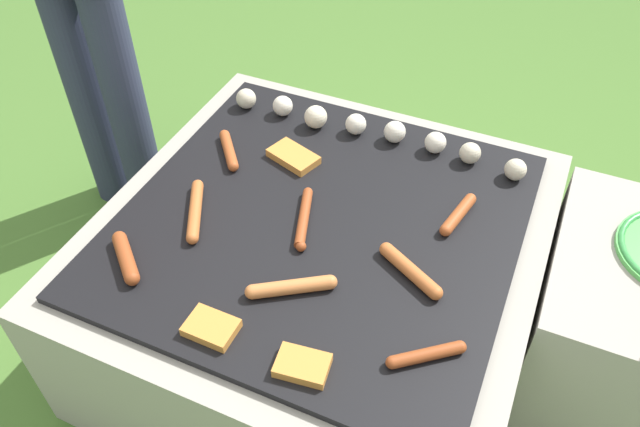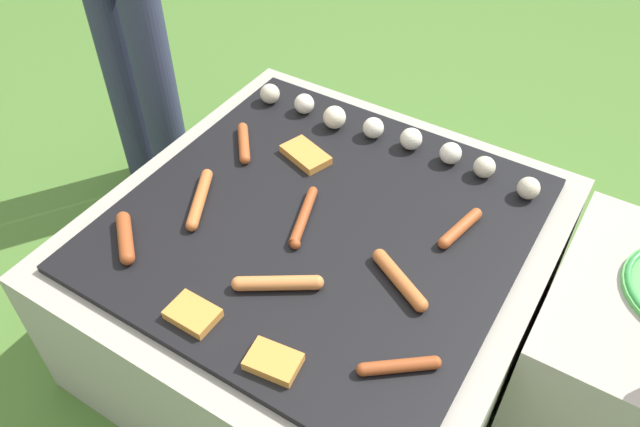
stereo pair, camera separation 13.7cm
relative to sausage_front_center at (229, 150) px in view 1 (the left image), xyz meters
The scene contains 14 objects.
ground_plane 0.55m from the sausage_front_center, 21.84° to the right, with size 14.00×14.00×0.00m, color #47702D.
grill 0.40m from the sausage_front_center, 21.84° to the right, with size 0.97×0.97×0.43m.
sausage_back_center 0.72m from the sausage_front_center, 30.72° to the right, with size 0.13×0.11×0.02m.
sausage_front_right 0.30m from the sausage_front_center, 27.37° to the right, with size 0.08×0.18×0.02m.
sausage_front_center is the anchor object (origin of this frame).
sausage_back_left 0.47m from the sausage_front_center, 44.79° to the right, with size 0.16×0.11×0.03m.
sausage_mid_left 0.58m from the sausage_front_center, ahead, with size 0.05×0.15×0.03m.
sausage_back_right 0.57m from the sausage_front_center, 19.87° to the right, with size 0.16×0.10×0.03m.
sausage_mid_right 0.22m from the sausage_front_center, 79.68° to the right, with size 0.11×0.18×0.03m.
sausage_front_left 0.40m from the sausage_front_center, 92.15° to the right, with size 0.12×0.11×0.03m.
bread_slice_center 0.53m from the sausage_front_center, 63.69° to the right, with size 0.10×0.07×0.02m.
bread_slice_left 0.64m from the sausage_front_center, 48.37° to the right, with size 0.10×0.08×0.02m.
bread_slice_right 0.16m from the sausage_front_center, 16.39° to the left, with size 0.14×0.11×0.02m.
mushroom_row 0.36m from the sausage_front_center, 35.50° to the left, with size 0.78×0.08×0.06m.
Camera 1 is at (0.40, -0.90, 1.41)m, focal length 35.00 mm.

